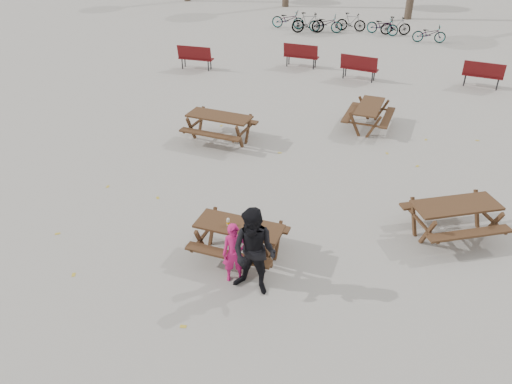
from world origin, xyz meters
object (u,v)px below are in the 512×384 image
(child, at_px, (234,253))
(picnic_table_east, at_px, (453,220))
(picnic_table_far, at_px, (368,117))
(adult, at_px, (254,252))
(main_picnic_table, at_px, (239,233))
(soda_bottle, at_px, (228,222))
(picnic_table_north, at_px, (220,128))
(food_tray, at_px, (255,229))

(child, height_order, picnic_table_east, child)
(picnic_table_far, bearing_deg, adult, 176.23)
(main_picnic_table, bearing_deg, child, -75.15)
(picnic_table_east, bearing_deg, soda_bottle, 176.57)
(adult, bearing_deg, picnic_table_far, 89.33)
(picnic_table_north, bearing_deg, main_picnic_table, -59.70)
(picnic_table_north, bearing_deg, child, -61.23)
(main_picnic_table, relative_size, picnic_table_north, 0.93)
(food_tray, distance_m, picnic_table_east, 4.49)
(soda_bottle, bearing_deg, child, -58.42)
(main_picnic_table, relative_size, food_tray, 10.00)
(food_tray, distance_m, adult, 0.92)
(child, bearing_deg, main_picnic_table, 80.02)
(food_tray, bearing_deg, picnic_table_east, 31.97)
(child, bearing_deg, adult, -44.49)
(child, distance_m, picnic_table_north, 6.44)
(main_picnic_table, bearing_deg, adult, -53.39)
(main_picnic_table, bearing_deg, food_tray, -6.29)
(main_picnic_table, distance_m, child, 0.76)
(child, relative_size, adult, 0.70)
(picnic_table_east, xyz_separation_m, picnic_table_north, (-6.84, 2.70, 0.01))
(picnic_table_north, xyz_separation_m, picnic_table_far, (4.10, 2.57, -0.03))
(food_tray, height_order, adult, adult)
(picnic_table_far, bearing_deg, child, 172.92)
(adult, bearing_deg, child, 164.78)
(main_picnic_table, bearing_deg, picnic_table_east, 29.25)
(child, xyz_separation_m, picnic_table_far, (1.23, 8.33, -0.26))
(adult, xyz_separation_m, picnic_table_east, (3.49, 3.23, -0.51))
(child, bearing_deg, picnic_table_far, 56.74)
(main_picnic_table, height_order, food_tray, food_tray)
(food_tray, xyz_separation_m, child, (-0.17, -0.69, -0.15))
(picnic_table_far, bearing_deg, main_picnic_table, 170.71)
(main_picnic_table, distance_m, food_tray, 0.42)
(main_picnic_table, distance_m, picnic_table_east, 4.77)
(picnic_table_east, distance_m, picnic_table_north, 7.35)
(main_picnic_table, bearing_deg, soda_bottle, -160.81)
(adult, relative_size, picnic_table_north, 0.94)
(main_picnic_table, height_order, picnic_table_far, main_picnic_table)
(adult, bearing_deg, picnic_table_north, 123.88)
(food_tray, bearing_deg, soda_bottle, -176.71)
(main_picnic_table, xyz_separation_m, picnic_table_far, (1.43, 7.60, -0.20))
(food_tray, height_order, picnic_table_east, same)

